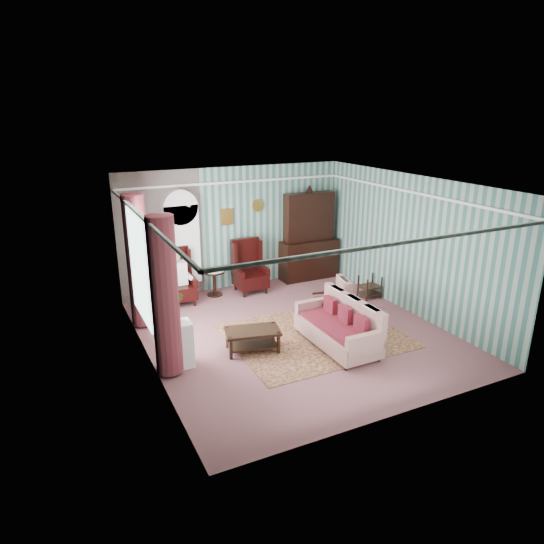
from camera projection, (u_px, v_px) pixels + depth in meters
name	position (u px, v px, depth m)	size (l,w,h in m)	color
floor	(293.00, 333.00, 9.45)	(6.00, 6.00, 0.00)	brown
room_shell	(260.00, 234.00, 8.71)	(5.53, 6.02, 2.91)	#3C6D65
bookcase	(182.00, 250.00, 10.96)	(0.80, 0.28, 2.24)	silver
dresser_hutch	(309.00, 233.00, 12.18)	(1.50, 0.56, 2.36)	black
wingback_left	(177.00, 277.00, 10.68)	(0.76, 0.80, 1.25)	black
wingback_right	(250.00, 267.00, 11.40)	(0.76, 0.80, 1.25)	black
seated_woman	(178.00, 279.00, 10.69)	(0.44, 0.40, 1.18)	beige
round_side_table	(214.00, 283.00, 11.28)	(0.50, 0.50, 0.60)	black
nest_table	(370.00, 286.00, 11.15)	(0.45, 0.38, 0.54)	black
plant_stand	(176.00, 346.00, 8.07)	(0.55, 0.35, 0.80)	silver
rug	(315.00, 336.00, 9.31)	(3.20, 2.60, 0.01)	#4E1A1A
sofa	(337.00, 321.00, 8.77)	(1.83, 0.99, 0.99)	beige
floral_armchair	(331.00, 297.00, 9.85)	(0.73, 0.84, 1.04)	#B6B18D
coffee_table	(253.00, 340.00, 8.68)	(0.97, 0.54, 0.41)	black
potted_plant_a	(169.00, 315.00, 7.81)	(0.34, 0.30, 0.38)	#285A1C
potted_plant_b	(175.00, 306.00, 8.02)	(0.27, 0.22, 0.49)	#24591B
potted_plant_c	(164.00, 311.00, 7.91)	(0.23, 0.23, 0.42)	#2A5A1C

